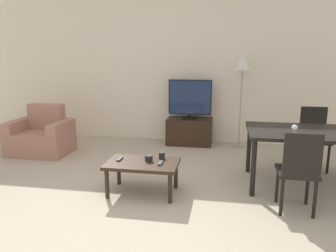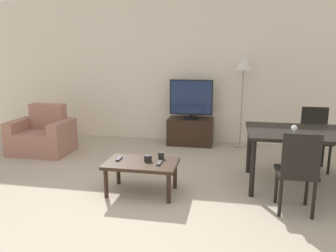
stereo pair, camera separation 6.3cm
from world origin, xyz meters
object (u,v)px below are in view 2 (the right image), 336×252
(dining_chair_far, at_px, (315,135))
(cup_white_near, at_px, (161,155))
(remote_primary, at_px, (159,163))
(cup_colored_far, at_px, (148,158))
(floor_lamp, at_px, (244,67))
(tv_stand, at_px, (191,131))
(armchair, at_px, (43,136))
(wine_glass_center, at_px, (294,129))
(tv, at_px, (191,99))
(coffee_table, at_px, (142,166))
(remote_secondary, at_px, (119,159))
(dining_table, at_px, (309,137))
(dining_chair_near, at_px, (298,169))

(dining_chair_far, relative_size, cup_white_near, 11.23)
(remote_primary, bearing_deg, cup_colored_far, 152.98)
(floor_lamp, height_order, cup_colored_far, floor_lamp)
(cup_white_near, bearing_deg, tv_stand, 87.12)
(tv_stand, relative_size, cup_white_near, 10.37)
(armchair, height_order, wine_glass_center, wine_glass_center)
(remote_primary, xyz_separation_m, wine_glass_center, (1.51, 0.23, 0.43))
(tv, xyz_separation_m, cup_white_near, (-0.11, -2.14, -0.42))
(coffee_table, distance_m, cup_white_near, 0.28)
(armchair, height_order, remote_secondary, armchair)
(floor_lamp, bearing_deg, dining_table, -66.47)
(dining_chair_near, distance_m, cup_white_near, 1.58)
(floor_lamp, height_order, remote_primary, floor_lamp)
(cup_white_near, height_order, wine_glass_center, wine_glass_center)
(tv, bearing_deg, coffee_table, -97.65)
(dining_table, distance_m, floor_lamp, 2.07)
(armchair, distance_m, dining_chair_near, 4.14)
(dining_chair_near, xyz_separation_m, dining_chair_far, (0.52, 1.56, 0.00))
(armchair, bearing_deg, tv, 22.45)
(dining_chair_near, bearing_deg, remote_secondary, 172.65)
(dining_chair_far, xyz_separation_m, remote_primary, (-2.02, -1.37, -0.10))
(armchair, height_order, floor_lamp, floor_lamp)
(dining_chair_near, relative_size, dining_chair_far, 1.00)
(armchair, height_order, cup_colored_far, armchair)
(tv, height_order, cup_white_near, tv)
(dining_chair_far, bearing_deg, remote_primary, -145.88)
(tv, xyz_separation_m, floor_lamp, (0.91, 0.00, 0.58))
(dining_table, relative_size, remote_secondary, 9.89)
(tv_stand, distance_m, wine_glass_center, 2.62)
(tv, height_order, remote_secondary, tv)
(armchair, relative_size, dining_table, 0.66)
(coffee_table, height_order, wine_glass_center, wine_glass_center)
(tv_stand, height_order, cup_colored_far, tv_stand)
(cup_white_near, relative_size, cup_colored_far, 0.85)
(dining_chair_near, height_order, cup_colored_far, dining_chair_near)
(coffee_table, relative_size, floor_lamp, 0.51)
(remote_secondary, bearing_deg, tv, 75.13)
(remote_primary, xyz_separation_m, cup_white_near, (-0.02, 0.20, 0.03))
(tv_stand, height_order, remote_secondary, tv_stand)
(dining_chair_near, relative_size, floor_lamp, 0.54)
(wine_glass_center, bearing_deg, cup_colored_far, -175.05)
(remote_secondary, height_order, cup_colored_far, cup_colored_far)
(remote_primary, bearing_deg, tv, 87.96)
(remote_primary, distance_m, wine_glass_center, 1.59)
(floor_lamp, distance_m, wine_glass_center, 2.26)
(tv, relative_size, dining_chair_near, 0.88)
(tv_stand, relative_size, tv, 1.05)
(dining_table, distance_m, wine_glass_center, 0.47)
(armchair, distance_m, cup_colored_far, 2.52)
(coffee_table, bearing_deg, armchair, 148.10)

